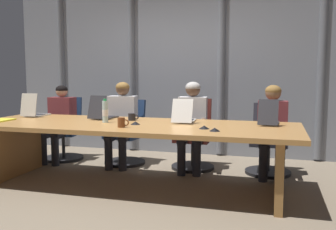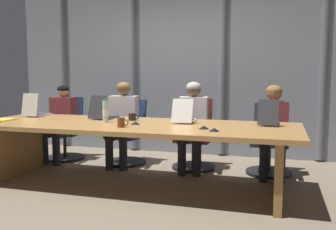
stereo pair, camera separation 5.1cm
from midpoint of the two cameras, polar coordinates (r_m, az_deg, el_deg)
name	(u,v)px [view 1 (the left image)]	position (r m, az deg, el deg)	size (l,w,h in m)	color
ground_plane	(133,186)	(4.54, -5.63, -10.73)	(11.56, 11.56, 0.00)	#7F705B
conference_table	(133,136)	(4.41, -5.72, -3.21)	(3.79, 1.27, 0.75)	#B77F42
curtain_backdrop	(177,68)	(6.29, 1.12, 7.16)	(5.78, 0.16, 2.85)	gray
laptop_left_end	(35,112)	(5.42, -19.80, 0.45)	(0.24, 0.40, 0.32)	beige
laptop_left_mid	(103,114)	(4.91, -10.17, 0.12)	(0.26, 0.43, 0.30)	#2D2D33
laptop_center	(184,117)	(4.51, 2.15, -0.36)	(0.28, 0.47, 0.29)	beige
laptop_right_mid	(269,120)	(4.42, 14.71, -0.67)	(0.24, 0.44, 0.29)	#2D2D33
office_chair_left_end	(65,136)	(6.11, -15.65, -3.07)	(0.60, 0.61, 0.96)	navy
office_chair_left_mid	(126,139)	(5.64, -6.59, -3.69)	(0.60, 0.61, 0.94)	navy
office_chair_center	(194,142)	(5.34, 3.63, -4.13)	(0.60, 0.60, 0.97)	#511E19
office_chair_right_mid	(268,147)	(5.22, 14.72, -4.70)	(0.60, 0.60, 0.93)	#2D2D38
person_left_end	(59,119)	(5.92, -16.40, -0.55)	(0.38, 0.55, 1.15)	brown
person_left_mid	(121,118)	(5.45, -7.35, -0.48)	(0.45, 0.57, 1.21)	silver
person_center	(192,120)	(5.13, 3.38, -0.77)	(0.43, 0.57, 1.22)	silver
person_right_mid	(272,124)	(5.01, 15.27, -1.38)	(0.39, 0.55, 1.18)	brown
water_bottle_primary	(105,112)	(4.52, -9.82, 0.50)	(0.07, 0.07, 0.28)	silver
coffee_mug_near	(132,117)	(4.67, -5.77, -0.28)	(0.14, 0.09, 0.09)	black
coffee_mug_far	(122,122)	(4.09, -7.39, -1.13)	(0.13, 0.08, 0.11)	brown
conference_mic_left_side	(135,123)	(4.30, -5.31, -1.21)	(0.11, 0.11, 0.04)	black
conference_mic_middle	(215,129)	(3.81, 6.72, -2.19)	(0.11, 0.11, 0.04)	black
conference_mic_right_side	(204,127)	(3.96, 5.15, -1.85)	(0.11, 0.11, 0.04)	black
spiral_notepad	(1,120)	(5.07, -24.29, -0.71)	(0.23, 0.31, 0.03)	yellow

